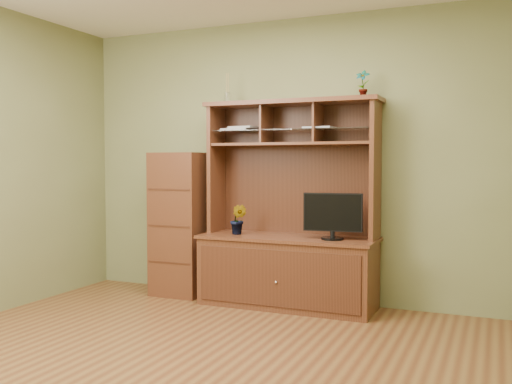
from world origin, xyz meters
The scene contains 8 objects.
room centered at (0.00, 0.00, 1.35)m, with size 4.54×4.04×2.74m.
media_hutch centered at (0.03, 1.73, 0.52)m, with size 1.66×0.61×1.90m.
monitor centered at (0.47, 1.65, 0.87)m, with size 0.52×0.20×0.41m.
orchid_plant centered at (-0.44, 1.65, 0.79)m, with size 0.16×0.13×0.28m, color #366221.
top_plant centered at (0.69, 1.80, 2.02)m, with size 0.13×0.09×0.24m, color #306523.
reed_diffuser centered at (-0.63, 1.81, 2.01)m, with size 0.06×0.06×0.29m.
magazines centered at (-0.23, 1.80, 1.65)m, with size 1.10×0.22×0.04m.
side_cabinet centered at (-1.12, 1.75, 0.71)m, with size 0.51×0.46×1.42m.
Camera 1 is at (1.82, -3.20, 1.33)m, focal length 40.00 mm.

